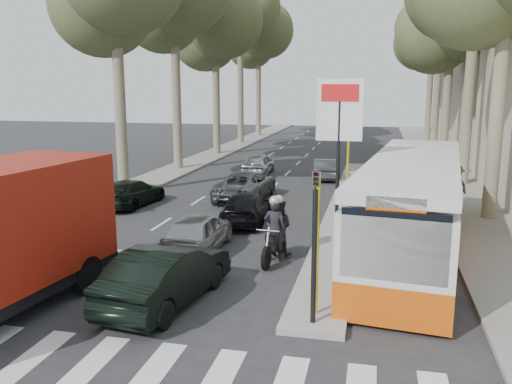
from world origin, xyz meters
TOP-DOWN VIEW (x-y plane):
  - ground at (0.00, 0.00)m, footprint 120.00×120.00m
  - sidewalk_right at (8.60, 25.00)m, footprint 3.20×70.00m
  - median_left at (-8.00, 28.00)m, footprint 2.40×64.00m
  - traffic_island at (3.25, 11.00)m, footprint 1.50×26.00m
  - billboard at (3.25, 5.00)m, footprint 1.50×12.10m
  - traffic_light_island at (3.25, -1.50)m, footprint 0.16×0.41m
  - tree_l_c at (-7.77, 28.11)m, footprint 7.40×7.20m
  - tree_l_d at (-7.87, 36.11)m, footprint 7.40×7.20m
  - tree_l_e at (-7.97, 44.11)m, footprint 7.40×7.20m
  - tree_r_c at (9.03, 26.11)m, footprint 7.40×7.20m
  - tree_r_d at (9.13, 34.11)m, footprint 7.40×7.20m
  - tree_r_e at (9.23, 42.11)m, footprint 7.40×7.20m
  - silver_hatchback at (-1.13, 3.44)m, footprint 1.57×3.90m
  - dark_hatchback at (-0.50, -0.82)m, footprint 2.16×4.67m
  - queue_car_a at (-1.62, 11.95)m, footprint 2.34×4.86m
  - queue_car_b at (-0.50, 7.56)m, footprint 1.95×4.21m
  - queue_car_c at (-2.57, 19.03)m, footprint 1.64×3.88m
  - queue_car_d at (1.54, 18.40)m, footprint 1.61×3.70m
  - queue_car_e at (-6.30, 9.33)m, footprint 2.01×4.25m
  - city_bus at (5.67, 4.60)m, footprint 4.06×12.26m
  - motorcycle at (1.52, 3.26)m, footprint 0.92×2.44m
  - pedestrian_far at (7.83, 11.29)m, footprint 1.34×1.18m

SIDE VIEW (x-z plane):
  - ground at x=0.00m, z-range 0.00..0.00m
  - sidewalk_right at x=8.60m, z-range 0.00..0.12m
  - median_left at x=-8.00m, z-range 0.00..0.12m
  - traffic_island at x=3.25m, z-range 0.00..0.16m
  - queue_car_d at x=1.54m, z-range 0.00..1.18m
  - queue_car_b at x=-0.50m, z-range 0.00..1.19m
  - queue_car_e at x=-6.30m, z-range 0.00..1.20m
  - queue_car_c at x=-2.57m, z-range 0.00..1.31m
  - silver_hatchback at x=-1.13m, z-range 0.00..1.33m
  - queue_car_a at x=-1.62m, z-range 0.00..1.33m
  - dark_hatchback at x=-0.50m, z-range 0.00..1.48m
  - motorcycle at x=1.52m, z-range -0.09..1.98m
  - pedestrian_far at x=7.83m, z-range 0.12..2.06m
  - city_bus at x=5.67m, z-range 0.08..3.26m
  - traffic_light_island at x=3.25m, z-range 0.69..4.29m
  - billboard at x=3.25m, z-range 0.90..6.50m
  - tree_r_c at x=9.03m, z-range 3.03..16.35m
  - tree_l_c at x=-7.77m, z-range 3.18..16.89m
  - tree_r_e at x=9.23m, z-range 3.33..17.43m
  - tree_l_e at x=-7.97m, z-range 3.48..17.97m
  - tree_r_d at x=9.13m, z-range 3.63..18.51m
  - tree_l_d at x=-7.87m, z-range 3.93..19.59m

